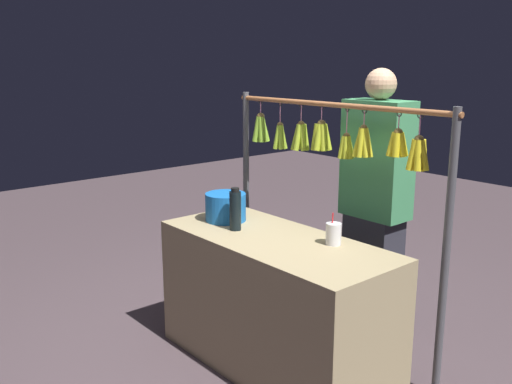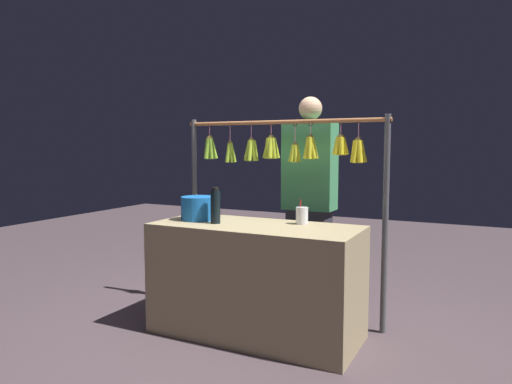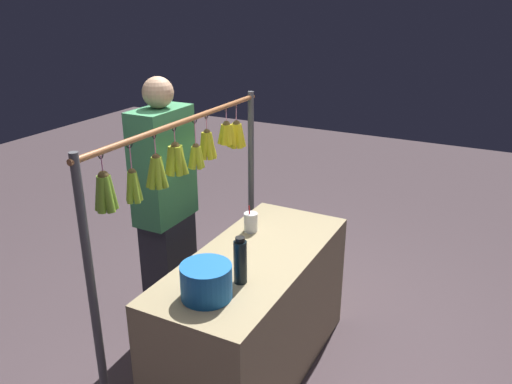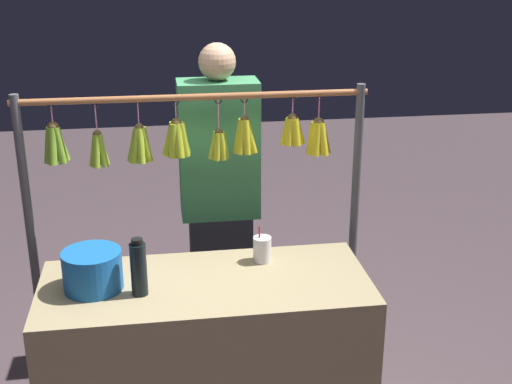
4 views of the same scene
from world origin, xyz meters
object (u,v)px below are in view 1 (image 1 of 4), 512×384
blue_bucket (226,207)px  vendor_person (375,211)px  water_bottle (235,210)px  drink_cup (333,234)px

blue_bucket → vendor_person: bearing=-131.4°
water_bottle → drink_cup: bearing=-157.1°
drink_cup → water_bottle: bearing=22.9°
drink_cup → vendor_person: size_ratio=0.10×
blue_bucket → drink_cup: bearing=-168.3°
vendor_person → blue_bucket: bearing=48.6°
blue_bucket → vendor_person: size_ratio=0.15×
vendor_person → water_bottle: bearing=61.7°
water_bottle → vendor_person: bearing=-118.3°
drink_cup → vendor_person: 0.58m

